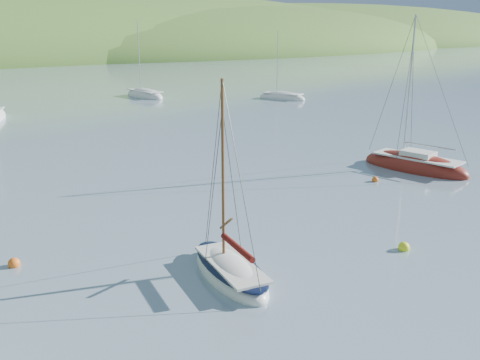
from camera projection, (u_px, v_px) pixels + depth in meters
ground at (365, 278)px, 20.86m from camera, size 700.00×700.00×0.00m
daysailer_white at (230, 272)px, 20.94m from camera, size 2.75×5.57×8.19m
sloop_red at (415, 166)px, 36.37m from camera, size 4.01×7.81×11.02m
distant_sloop_b at (145, 96)px, 72.53m from camera, size 3.69×7.97×10.96m
distant_sloop_d at (282, 98)px, 70.49m from camera, size 4.76×7.01×9.46m
mooring_buoys at (259, 238)px, 24.43m from camera, size 22.04×8.48×0.49m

